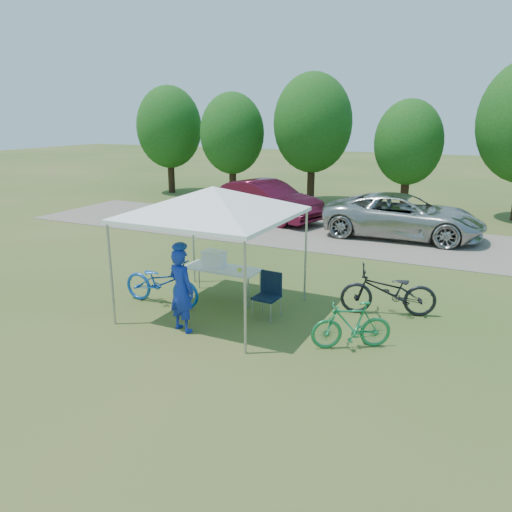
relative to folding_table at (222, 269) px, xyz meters
The scene contains 14 objects.
ground 1.11m from the folding_table, 70.33° to the right, with size 100.00×100.00×0.00m, color #2D5119.
gravel_strip 7.22m from the folding_table, 87.66° to the left, with size 24.00×5.00×0.02m, color gray.
canopy 2.15m from the folding_table, 70.33° to the right, with size 4.53×4.53×3.00m.
treeline 13.53m from the folding_table, 90.01° to the left, with size 24.89×4.28×6.30m.
folding_table is the anchor object (origin of this frame).
folding_chair 1.56m from the folding_table, 21.06° to the right, with size 0.52×0.54×0.96m.
cooler 0.31m from the folding_table, behind, with size 0.52×0.36×0.38m.
ice_cream_cup 0.50m from the folding_table, ahead, with size 0.09×0.09×0.07m, color #DFEA37.
cyclist 1.99m from the folding_table, 83.72° to the right, with size 0.62×0.40×1.69m, color #132AA0.
bike_blue 1.41m from the folding_table, 137.10° to the right, with size 0.67×1.93×1.01m, color #144EB1.
bike_green 3.66m from the folding_table, 20.30° to the right, with size 0.42×1.48×0.89m, color #1C8147.
bike_dark 3.75m from the folding_table, ahead, with size 0.70×2.00×1.05m, color black.
minivan 8.36m from the folding_table, 71.32° to the left, with size 2.48×5.38×1.50m, color #B3B3AE.
sedan 8.98m from the folding_table, 108.38° to the left, with size 1.69×4.84×1.60m, color #4F0D20.
Camera 1 is at (5.23, -8.74, 4.12)m, focal length 35.00 mm.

